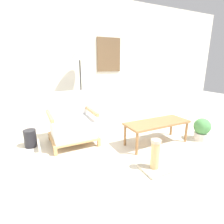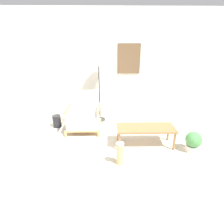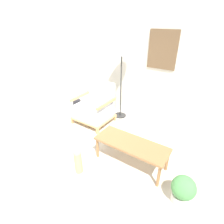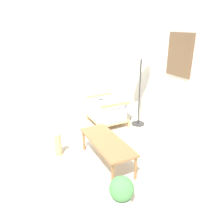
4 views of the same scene
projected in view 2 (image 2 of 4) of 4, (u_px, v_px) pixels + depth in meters
name	position (u px, v px, depth m)	size (l,w,h in m)	color
ground_plane	(100.00, 178.00, 2.70)	(14.00, 14.00, 0.00)	beige
wall_back	(103.00, 67.00, 4.45)	(8.00, 0.09, 2.70)	silver
armchair	(84.00, 116.00, 4.05)	(0.77, 0.69, 0.88)	tan
floor_lamp	(99.00, 65.00, 4.14)	(0.38, 0.38, 1.66)	#2D2D2D
coffee_table	(146.00, 129.00, 3.42)	(1.14, 0.44, 0.40)	olive
vase	(57.00, 121.00, 4.25)	(0.20, 0.20, 0.30)	black
potted_plant	(193.00, 142.00, 3.27)	(0.30, 0.30, 0.41)	beige
scratching_post	(120.00, 158.00, 2.92)	(0.34, 0.34, 0.44)	#B2A893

